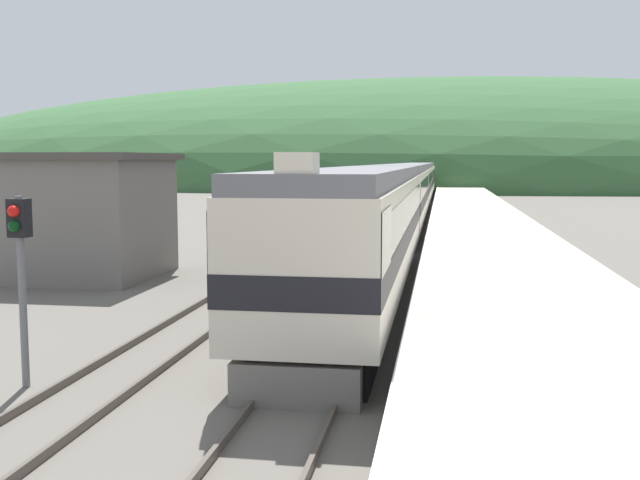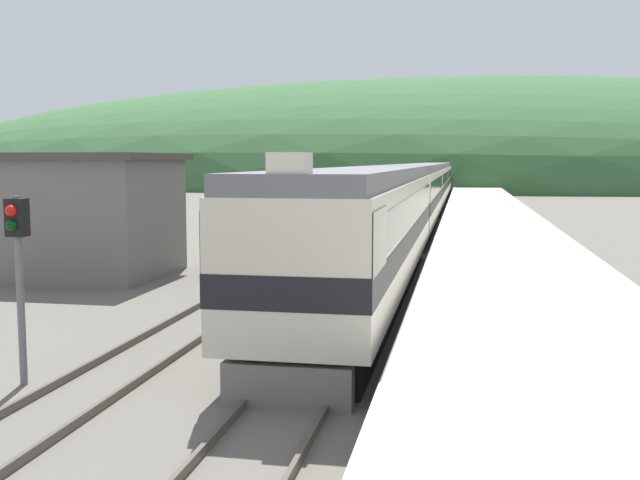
{
  "view_description": "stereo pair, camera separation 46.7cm",
  "coord_description": "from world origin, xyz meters",
  "px_view_note": "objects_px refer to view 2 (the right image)",
  "views": [
    {
      "loc": [
        2.44,
        6.76,
        4.23
      ],
      "look_at": [
        -0.39,
        24.08,
        2.37
      ],
      "focal_mm": 42.0,
      "sensor_mm": 36.0,
      "label": 1
    },
    {
      "loc": [
        2.9,
        6.84,
        4.23
      ],
      "look_at": [
        -0.39,
        24.08,
        2.37
      ],
      "focal_mm": 42.0,
      "sensor_mm": 36.0,
      "label": 2
    }
  ],
  "objects_px": {
    "carriage_third": "(428,185)",
    "signal_post_siding": "(18,250)",
    "carriage_second": "(412,196)",
    "express_train_lead_car": "(364,229)",
    "siding_train": "(365,196)",
    "carriage_fourth": "(436,179)"
  },
  "relations": [
    {
      "from": "carriage_fourth",
      "to": "carriage_second",
      "type": "bearing_deg",
      "value": -90.0
    },
    {
      "from": "carriage_fourth",
      "to": "siding_train",
      "type": "distance_m",
      "value": 31.94
    },
    {
      "from": "express_train_lead_car",
      "to": "siding_train",
      "type": "bearing_deg",
      "value": 97.27
    },
    {
      "from": "carriage_third",
      "to": "carriage_fourth",
      "type": "bearing_deg",
      "value": 90.0
    },
    {
      "from": "carriage_third",
      "to": "carriage_fourth",
      "type": "relative_size",
      "value": 1.0
    },
    {
      "from": "carriage_second",
      "to": "siding_train",
      "type": "distance_m",
      "value": 9.42
    },
    {
      "from": "express_train_lead_car",
      "to": "signal_post_siding",
      "type": "bearing_deg",
      "value": -118.29
    },
    {
      "from": "carriage_second",
      "to": "carriage_fourth",
      "type": "distance_m",
      "value": 40.31
    },
    {
      "from": "carriage_second",
      "to": "carriage_third",
      "type": "bearing_deg",
      "value": 90.0
    },
    {
      "from": "carriage_second",
      "to": "carriage_third",
      "type": "distance_m",
      "value": 20.16
    },
    {
      "from": "carriage_fourth",
      "to": "signal_post_siding",
      "type": "xyz_separation_m",
      "value": [
        -5.23,
        -71.3,
        0.4
      ]
    },
    {
      "from": "carriage_fourth",
      "to": "express_train_lead_car",
      "type": "bearing_deg",
      "value": -90.0
    },
    {
      "from": "express_train_lead_car",
      "to": "siding_train",
      "type": "height_order",
      "value": "express_train_lead_car"
    },
    {
      "from": "carriage_third",
      "to": "signal_post_siding",
      "type": "xyz_separation_m",
      "value": [
        -5.23,
        -51.14,
        0.4
      ]
    },
    {
      "from": "carriage_third",
      "to": "signal_post_siding",
      "type": "relative_size",
      "value": 5.37
    },
    {
      "from": "carriage_second",
      "to": "signal_post_siding",
      "type": "height_order",
      "value": "carriage_second"
    },
    {
      "from": "carriage_second",
      "to": "signal_post_siding",
      "type": "xyz_separation_m",
      "value": [
        -5.23,
        -30.99,
        0.4
      ]
    },
    {
      "from": "express_train_lead_car",
      "to": "siding_train",
      "type": "distance_m",
      "value": 30.11
    },
    {
      "from": "carriage_third",
      "to": "carriage_second",
      "type": "bearing_deg",
      "value": -90.0
    },
    {
      "from": "carriage_second",
      "to": "express_train_lead_car",
      "type": "bearing_deg",
      "value": -90.0
    },
    {
      "from": "carriage_third",
      "to": "siding_train",
      "type": "height_order",
      "value": "carriage_third"
    },
    {
      "from": "carriage_fourth",
      "to": "signal_post_siding",
      "type": "height_order",
      "value": "carriage_fourth"
    }
  ]
}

